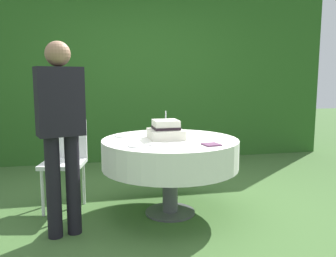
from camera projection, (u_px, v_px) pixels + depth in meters
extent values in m
plane|color=#3D602D|center=(170.00, 213.00, 3.49)|extent=(20.00, 20.00, 0.00)
cube|color=#28561E|center=(135.00, 73.00, 5.77)|extent=(6.29, 0.57, 2.76)
cylinder|color=#4C4C51|center=(170.00, 212.00, 3.49)|extent=(0.48, 0.48, 0.02)
cylinder|color=#4C4C51|center=(170.00, 178.00, 3.44)|extent=(0.15, 0.15, 0.70)
cylinder|color=brown|center=(170.00, 141.00, 3.38)|extent=(1.27, 1.27, 0.03)
cylinder|color=white|center=(170.00, 153.00, 3.40)|extent=(1.30, 1.30, 0.27)
cube|color=silver|center=(166.00, 134.00, 3.40)|extent=(0.32, 0.32, 0.09)
cube|color=silver|center=(166.00, 125.00, 3.39)|extent=(0.24, 0.24, 0.09)
cube|color=black|center=(166.00, 128.00, 3.39)|extent=(0.25, 0.25, 0.03)
sphere|color=#D13866|center=(174.00, 125.00, 3.53)|extent=(0.10, 0.10, 0.10)
cylinder|color=silver|center=(166.00, 115.00, 3.37)|extent=(0.01, 0.01, 0.09)
cylinder|color=white|center=(135.00, 146.00, 3.01)|extent=(0.12, 0.12, 0.01)
cylinder|color=white|center=(121.00, 136.00, 3.52)|extent=(0.14, 0.14, 0.01)
cylinder|color=white|center=(156.00, 144.00, 3.08)|extent=(0.14, 0.14, 0.01)
cube|color=#603856|center=(211.00, 144.00, 3.08)|extent=(0.16, 0.16, 0.01)
cylinder|color=white|center=(43.00, 193.00, 3.39)|extent=(0.03, 0.03, 0.45)
cylinder|color=white|center=(76.00, 193.00, 3.39)|extent=(0.03, 0.03, 0.45)
cylinder|color=white|center=(53.00, 183.00, 3.70)|extent=(0.03, 0.03, 0.45)
cylinder|color=white|center=(84.00, 183.00, 3.71)|extent=(0.03, 0.03, 0.45)
cube|color=white|center=(63.00, 164.00, 3.51)|extent=(0.47, 0.47, 0.04)
cube|color=white|center=(67.00, 139.00, 3.66)|extent=(0.40, 0.12, 0.40)
cylinder|color=black|center=(53.00, 188.00, 2.90)|extent=(0.12, 0.12, 0.85)
cylinder|color=black|center=(73.00, 185.00, 2.98)|extent=(0.12, 0.12, 0.85)
cube|color=black|center=(60.00, 102.00, 2.84)|extent=(0.40, 0.30, 0.55)
sphere|color=#8C664C|center=(58.00, 54.00, 2.79)|extent=(0.20, 0.20, 0.20)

